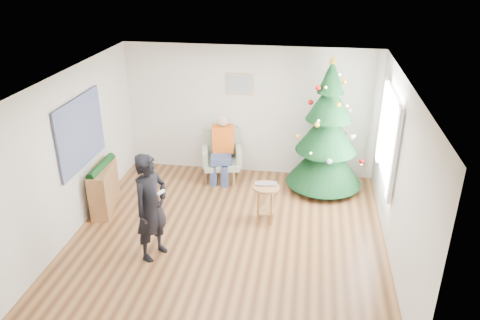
% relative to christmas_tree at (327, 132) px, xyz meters
% --- Properties ---
extents(floor, '(5.00, 5.00, 0.00)m').
position_rel_christmas_tree_xyz_m(floor, '(-1.52, -1.94, -1.17)').
color(floor, brown).
rests_on(floor, ground).
extents(ceiling, '(5.00, 5.00, 0.00)m').
position_rel_christmas_tree_xyz_m(ceiling, '(-1.52, -1.94, 1.43)').
color(ceiling, white).
rests_on(ceiling, wall_back).
extents(wall_back, '(5.00, 0.00, 5.00)m').
position_rel_christmas_tree_xyz_m(wall_back, '(-1.52, 0.56, 0.13)').
color(wall_back, silver).
rests_on(wall_back, floor).
extents(wall_front, '(5.00, 0.00, 5.00)m').
position_rel_christmas_tree_xyz_m(wall_front, '(-1.52, -4.44, 0.13)').
color(wall_front, silver).
rests_on(wall_front, floor).
extents(wall_left, '(0.00, 5.00, 5.00)m').
position_rel_christmas_tree_xyz_m(wall_left, '(-4.02, -1.94, 0.13)').
color(wall_left, silver).
rests_on(wall_left, floor).
extents(wall_right, '(0.00, 5.00, 5.00)m').
position_rel_christmas_tree_xyz_m(wall_right, '(0.98, -1.94, 0.13)').
color(wall_right, silver).
rests_on(wall_right, floor).
extents(window_panel, '(0.04, 1.30, 1.40)m').
position_rel_christmas_tree_xyz_m(window_panel, '(0.95, -0.94, 0.33)').
color(window_panel, white).
rests_on(window_panel, wall_right).
extents(curtains, '(0.05, 1.75, 1.50)m').
position_rel_christmas_tree_xyz_m(curtains, '(0.92, -0.94, 0.33)').
color(curtains, white).
rests_on(curtains, wall_right).
extents(christmas_tree, '(1.44, 1.44, 2.60)m').
position_rel_christmas_tree_xyz_m(christmas_tree, '(0.00, 0.00, 0.00)').
color(christmas_tree, '#3F2816').
rests_on(christmas_tree, floor).
extents(stool, '(0.45, 0.45, 0.67)m').
position_rel_christmas_tree_xyz_m(stool, '(-0.98, -1.37, -0.83)').
color(stool, brown).
rests_on(stool, floor).
extents(laptop, '(0.39, 0.28, 0.03)m').
position_rel_christmas_tree_xyz_m(laptop, '(-0.98, -1.37, -0.49)').
color(laptop, silver).
rests_on(laptop, stool).
extents(armchair, '(0.86, 0.82, 1.00)m').
position_rel_christmas_tree_xyz_m(armchair, '(-2.02, 0.12, -0.80)').
color(armchair, gray).
rests_on(armchair, floor).
extents(seated_person, '(0.48, 0.64, 1.31)m').
position_rel_christmas_tree_xyz_m(seated_person, '(-2.01, 0.07, -0.50)').
color(seated_person, navy).
rests_on(seated_person, armchair).
extents(standing_man, '(0.62, 0.72, 1.67)m').
position_rel_christmas_tree_xyz_m(standing_man, '(-2.54, -2.59, -0.33)').
color(standing_man, black).
rests_on(standing_man, floor).
extents(game_controller, '(0.09, 0.13, 0.04)m').
position_rel_christmas_tree_xyz_m(game_controller, '(-2.36, -2.62, -0.06)').
color(game_controller, white).
rests_on(game_controller, standing_man).
extents(console, '(0.48, 1.04, 0.80)m').
position_rel_christmas_tree_xyz_m(console, '(-3.85, -1.38, -0.77)').
color(console, brown).
rests_on(console, floor).
extents(garland, '(0.14, 0.90, 0.14)m').
position_rel_christmas_tree_xyz_m(garland, '(-3.85, -1.38, -0.35)').
color(garland, black).
rests_on(garland, console).
extents(tapestry, '(0.03, 1.50, 1.15)m').
position_rel_christmas_tree_xyz_m(tapestry, '(-3.98, -1.64, 0.38)').
color(tapestry, black).
rests_on(tapestry, wall_left).
extents(framed_picture, '(0.52, 0.05, 0.42)m').
position_rel_christmas_tree_xyz_m(framed_picture, '(-1.72, 0.52, 0.68)').
color(framed_picture, tan).
rests_on(framed_picture, wall_back).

